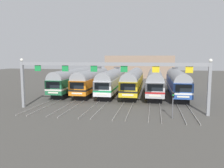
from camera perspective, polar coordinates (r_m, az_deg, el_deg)
The scene contains 11 objects.
ground_plane at distance 43.09m, azimuth 2.73°, elevation -2.65°, with size 160.00×160.00×0.00m, color #4C4944.
track_bed at distance 59.80m, azimuth 4.94°, elevation 0.11°, with size 21.53×70.00×0.15m.
commuter_train_green at distance 45.17m, azimuth -9.94°, elevation 1.13°, with size 2.88×18.06×4.77m.
commuter_train_orange at distance 43.94m, azimuth -5.04°, elevation 1.05°, with size 2.88×18.06×5.05m.
commuter_train_white at distance 43.04m, azimuth 0.11°, elevation 0.95°, with size 2.88×18.06×5.05m.
commuter_train_yellow at distance 42.50m, azimuth 5.43°, elevation 0.84°, with size 2.88×18.06×4.77m.
commuter_train_stainless at distance 42.33m, azimuth 10.83°, elevation 0.73°, with size 2.88×18.06×4.77m.
commuter_train_blue at distance 42.55m, azimuth 16.23°, elevation 0.60°, with size 2.88×18.06×5.05m.
catenary_gantry at distance 29.22m, azimuth -0.81°, elevation 3.31°, with size 25.26×0.44×6.97m.
yard_signal_mast at distance 26.96m, azimuth 15.21°, elevation -3.99°, with size 0.28×0.35×3.16m.
maintenance_building at distance 79.95m, azimuth 7.05°, elevation 4.47°, with size 23.14×10.00×7.53m, color gray.
Camera 1 is at (5.73, -42.10, 7.23)m, focal length 35.98 mm.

